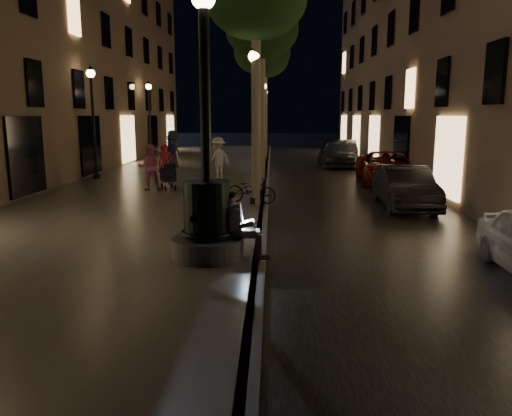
{
  "coord_description": "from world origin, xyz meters",
  "views": [
    {
      "loc": [
        0.24,
        -7.37,
        2.94
      ],
      "look_at": [
        -0.09,
        3.0,
        1.0
      ],
      "focal_mm": 35.0,
      "sensor_mm": 36.0,
      "label": 1
    }
  ],
  "objects_px": {
    "lamp_curb_a": "(254,105)",
    "lamp_left_c": "(149,110)",
    "pedestrian_red": "(165,164)",
    "pedestrian_white": "(218,158)",
    "lamp_left_b": "(93,108)",
    "tree_near": "(256,0)",
    "car_fifth": "(346,150)",
    "seated_man_laptop": "(239,223)",
    "pedestrian_dark": "(173,149)",
    "car_second": "(405,187)",
    "tree_third": "(262,53)",
    "car_rear": "(337,154)",
    "lamp_curb_d": "(265,111)",
    "lamp_curb_b": "(260,108)",
    "stroller": "(168,175)",
    "car_third": "(387,168)",
    "lamp_curb_c": "(263,110)",
    "tree_far": "(265,60)",
    "pedestrian_blue": "(171,154)",
    "tree_second": "(262,30)",
    "fountain_lamppost": "(207,206)",
    "pedestrian_pink": "(149,167)",
    "bicycle": "(251,190)"
  },
  "relations": [
    {
      "from": "lamp_left_b",
      "to": "tree_third",
      "type": "bearing_deg",
      "value": 40.2
    },
    {
      "from": "lamp_left_b",
      "to": "lamp_curb_a",
      "type": "bearing_deg",
      "value": -40.2
    },
    {
      "from": "stroller",
      "to": "lamp_left_b",
      "type": "bearing_deg",
      "value": 117.13
    },
    {
      "from": "lamp_left_b",
      "to": "stroller",
      "type": "xyz_separation_m",
      "value": [
        3.81,
        -3.18,
        -2.48
      ]
    },
    {
      "from": "car_second",
      "to": "pedestrian_dark",
      "type": "relative_size",
      "value": 2.09
    },
    {
      "from": "fountain_lamppost",
      "to": "lamp_curb_c",
      "type": "bearing_deg",
      "value": 88.18
    },
    {
      "from": "tree_third",
      "to": "car_rear",
      "type": "height_order",
      "value": "tree_third"
    },
    {
      "from": "tree_second",
      "to": "pedestrian_dark",
      "type": "distance_m",
      "value": 8.49
    },
    {
      "from": "lamp_curb_b",
      "to": "car_fifth",
      "type": "relative_size",
      "value": 1.24
    },
    {
      "from": "lamp_curb_b",
      "to": "pedestrian_pink",
      "type": "distance_m",
      "value": 6.87
    },
    {
      "from": "seated_man_laptop",
      "to": "lamp_curb_a",
      "type": "relative_size",
      "value": 0.27
    },
    {
      "from": "lamp_curb_a",
      "to": "car_third",
      "type": "distance_m",
      "value": 8.7
    },
    {
      "from": "tree_near",
      "to": "tree_second",
      "type": "height_order",
      "value": "tree_second"
    },
    {
      "from": "pedestrian_dark",
      "to": "car_second",
      "type": "bearing_deg",
      "value": -118.19
    },
    {
      "from": "car_second",
      "to": "bicycle",
      "type": "relative_size",
      "value": 2.48
    },
    {
      "from": "car_rear",
      "to": "pedestrian_pink",
      "type": "distance_m",
      "value": 13.7
    },
    {
      "from": "lamp_curb_b",
      "to": "stroller",
      "type": "xyz_separation_m",
      "value": [
        -3.29,
        -5.18,
        -2.48
      ]
    },
    {
      "from": "pedestrian_dark",
      "to": "car_third",
      "type": "bearing_deg",
      "value": -94.64
    },
    {
      "from": "tree_second",
      "to": "car_third",
      "type": "height_order",
      "value": "tree_second"
    },
    {
      "from": "seated_man_laptop",
      "to": "lamp_left_b",
      "type": "height_order",
      "value": "lamp_left_b"
    },
    {
      "from": "car_fifth",
      "to": "bicycle",
      "type": "distance_m",
      "value": 19.11
    },
    {
      "from": "car_fifth",
      "to": "bicycle",
      "type": "bearing_deg",
      "value": -102.17
    },
    {
      "from": "pedestrian_pink",
      "to": "pedestrian_blue",
      "type": "distance_m",
      "value": 5.45
    },
    {
      "from": "lamp_curb_b",
      "to": "pedestrian_white",
      "type": "height_order",
      "value": "lamp_curb_b"
    },
    {
      "from": "pedestrian_dark",
      "to": "car_fifth",
      "type": "bearing_deg",
      "value": -34.02
    },
    {
      "from": "tree_second",
      "to": "lamp_curb_d",
      "type": "relative_size",
      "value": 1.54
    },
    {
      "from": "lamp_left_c",
      "to": "car_third",
      "type": "xyz_separation_m",
      "value": [
        12.6,
        -9.75,
        -2.54
      ]
    },
    {
      "from": "car_rear",
      "to": "tree_far",
      "type": "bearing_deg",
      "value": 135.74
    },
    {
      "from": "lamp_curb_a",
      "to": "lamp_left_c",
      "type": "xyz_separation_m",
      "value": [
        -7.1,
        16.0,
        0.0
      ]
    },
    {
      "from": "tree_near",
      "to": "stroller",
      "type": "xyz_separation_m",
      "value": [
        -3.34,
        2.82,
        -5.48
      ]
    },
    {
      "from": "lamp_left_b",
      "to": "pedestrian_red",
      "type": "bearing_deg",
      "value": -27.9
    },
    {
      "from": "lamp_left_c",
      "to": "tree_near",
      "type": "bearing_deg",
      "value": -65.92
    },
    {
      "from": "lamp_left_c",
      "to": "car_rear",
      "type": "relative_size",
      "value": 0.98
    },
    {
      "from": "lamp_left_c",
      "to": "lamp_curb_a",
      "type": "bearing_deg",
      "value": -66.07
    },
    {
      "from": "lamp_left_c",
      "to": "car_rear",
      "type": "bearing_deg",
      "value": -11.12
    },
    {
      "from": "pedestrian_red",
      "to": "pedestrian_white",
      "type": "relative_size",
      "value": 0.9
    },
    {
      "from": "lamp_curb_b",
      "to": "car_third",
      "type": "distance_m",
      "value": 6.31
    },
    {
      "from": "tree_near",
      "to": "pedestrian_blue",
      "type": "bearing_deg",
      "value": 117.63
    },
    {
      "from": "lamp_curb_d",
      "to": "tree_near",
      "type": "bearing_deg",
      "value": -89.88
    },
    {
      "from": "lamp_curb_b",
      "to": "car_third",
      "type": "xyz_separation_m",
      "value": [
        5.5,
        -1.75,
        -2.54
      ]
    },
    {
      "from": "tree_near",
      "to": "bicycle",
      "type": "relative_size",
      "value": 4.43
    },
    {
      "from": "lamp_curb_c",
      "to": "pedestrian_dark",
      "type": "height_order",
      "value": "lamp_curb_c"
    },
    {
      "from": "tree_near",
      "to": "car_fifth",
      "type": "xyz_separation_m",
      "value": [
        5.45,
        18.35,
        -5.6
      ]
    },
    {
      "from": "tree_near",
      "to": "fountain_lamppost",
      "type": "bearing_deg",
      "value": -97.13
    },
    {
      "from": "tree_far",
      "to": "tree_third",
      "type": "bearing_deg",
      "value": -90.76
    },
    {
      "from": "lamp_curb_c",
      "to": "pedestrian_white",
      "type": "height_order",
      "value": "lamp_curb_c"
    },
    {
      "from": "tree_far",
      "to": "pedestrian_white",
      "type": "bearing_deg",
      "value": -98.85
    },
    {
      "from": "fountain_lamppost",
      "to": "car_rear",
      "type": "relative_size",
      "value": 1.06
    },
    {
      "from": "lamp_left_b",
      "to": "pedestrian_white",
      "type": "bearing_deg",
      "value": 0.48
    },
    {
      "from": "pedestrian_white",
      "to": "pedestrian_blue",
      "type": "relative_size",
      "value": 0.98
    }
  ]
}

